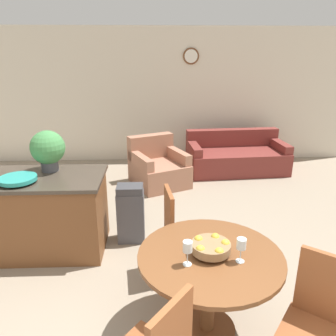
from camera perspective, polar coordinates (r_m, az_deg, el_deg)
wall_back at (r=6.92m, az=-0.83°, el=12.40°), size 8.00×0.09×2.70m
dining_table at (r=2.68m, az=7.24°, el=-17.62°), size 1.11×1.11×0.74m
dining_chair_near_right at (r=2.60m, az=24.75°, el=-22.70°), size 0.59×0.59×0.94m
dining_chair_far_side at (r=3.33m, az=2.09°, el=-10.75°), size 0.47×0.47×0.94m
fruit_bowl at (r=2.55m, az=7.49°, el=-13.43°), size 0.30×0.30×0.12m
wine_glass_left at (r=2.38m, az=3.44°, el=-13.70°), size 0.07×0.07×0.19m
wine_glass_right at (r=2.46m, az=12.65°, el=-12.94°), size 0.07×0.07×0.19m
kitchen_island at (r=4.01m, az=-20.45°, el=-7.44°), size 1.35×0.82×0.91m
teal_bowl at (r=3.73m, az=-24.70°, el=-1.75°), size 0.38×0.38×0.07m
potted_plant at (r=3.92m, az=-20.20°, el=3.15°), size 0.38×0.38×0.47m
trash_bin at (r=4.00m, az=-6.50°, el=-7.88°), size 0.32×0.24×0.72m
couch at (r=6.53m, az=11.74°, el=1.86°), size 1.91×1.06×0.76m
armchair at (r=5.73m, az=-1.74°, el=-0.06°), size 1.13×1.18×0.81m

